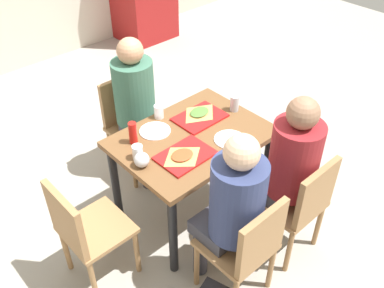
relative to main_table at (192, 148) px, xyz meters
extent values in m
cube|color=#9E998E|center=(0.00, 0.00, -0.65)|extent=(10.00, 10.00, 0.02)
cube|color=brown|center=(0.00, 0.00, 0.09)|extent=(1.06, 0.77, 0.04)
cylinder|color=black|center=(-0.47, -0.33, -0.28)|extent=(0.06, 0.06, 0.70)
cylinder|color=black|center=(0.47, -0.33, -0.28)|extent=(0.06, 0.06, 0.70)
cylinder|color=black|center=(-0.47, 0.33, -0.28)|extent=(0.06, 0.06, 0.70)
cylinder|color=black|center=(0.47, 0.33, -0.28)|extent=(0.06, 0.06, 0.70)
cube|color=#9E7247|center=(-0.26, -0.69, -0.22)|extent=(0.40, 0.40, 0.03)
cube|color=#9E7247|center=(-0.26, -0.87, 0.00)|extent=(0.38, 0.04, 0.40)
cylinder|color=#9E7247|center=(-0.43, -0.52, -0.43)|extent=(0.04, 0.04, 0.41)
cylinder|color=#9E7247|center=(-0.09, -0.52, -0.43)|extent=(0.04, 0.04, 0.41)
cylinder|color=#9E7247|center=(-0.09, -0.86, -0.43)|extent=(0.04, 0.04, 0.41)
cube|color=#9E7247|center=(0.26, -0.69, -0.22)|extent=(0.40, 0.40, 0.03)
cube|color=#9E7247|center=(0.26, -0.87, 0.00)|extent=(0.38, 0.04, 0.40)
cylinder|color=#9E7247|center=(0.09, -0.52, -0.43)|extent=(0.04, 0.04, 0.41)
cylinder|color=#9E7247|center=(0.43, -0.52, -0.43)|extent=(0.04, 0.04, 0.41)
cylinder|color=#9E7247|center=(0.09, -0.86, -0.43)|extent=(0.04, 0.04, 0.41)
cylinder|color=#9E7247|center=(0.43, -0.86, -0.43)|extent=(0.04, 0.04, 0.41)
cube|color=#9E7247|center=(0.00, 0.69, -0.22)|extent=(0.40, 0.40, 0.03)
cube|color=#9E7247|center=(0.00, 0.87, 0.00)|extent=(0.38, 0.04, 0.40)
cylinder|color=#9E7247|center=(0.17, 0.52, -0.43)|extent=(0.04, 0.04, 0.41)
cylinder|color=#9E7247|center=(-0.17, 0.52, -0.43)|extent=(0.04, 0.04, 0.41)
cylinder|color=#9E7247|center=(0.17, 0.86, -0.43)|extent=(0.04, 0.04, 0.41)
cylinder|color=#9E7247|center=(-0.17, 0.86, -0.43)|extent=(0.04, 0.04, 0.41)
cube|color=#9E7247|center=(-0.83, 0.00, -0.22)|extent=(0.40, 0.40, 0.03)
cube|color=#9E7247|center=(-1.01, 0.00, 0.00)|extent=(0.04, 0.38, 0.40)
cylinder|color=#9E7247|center=(-0.66, 0.17, -0.43)|extent=(0.04, 0.04, 0.41)
cylinder|color=#9E7247|center=(-0.66, -0.17, -0.43)|extent=(0.04, 0.04, 0.41)
cylinder|color=#9E7247|center=(-1.00, 0.17, -0.43)|extent=(0.04, 0.04, 0.41)
cylinder|color=#9E7247|center=(-1.00, -0.17, -0.43)|extent=(0.04, 0.04, 0.41)
cylinder|color=#383842|center=(-0.34, -0.46, -0.42)|extent=(0.10, 0.10, 0.44)
cylinder|color=#383842|center=(-0.18, -0.46, -0.42)|extent=(0.10, 0.10, 0.44)
cube|color=#383842|center=(-0.26, -0.56, -0.15)|extent=(0.32, 0.28, 0.10)
cylinder|color=navy|center=(-0.26, -0.67, 0.16)|extent=(0.32, 0.32, 0.52)
sphere|color=#DBAD89|center=(-0.26, -0.67, 0.51)|extent=(0.20, 0.20, 0.20)
cylinder|color=#383842|center=(0.18, -0.46, -0.42)|extent=(0.10, 0.10, 0.44)
cylinder|color=#383842|center=(0.34, -0.46, -0.42)|extent=(0.10, 0.10, 0.44)
cube|color=#383842|center=(0.26, -0.56, -0.15)|extent=(0.32, 0.28, 0.10)
cylinder|color=maroon|center=(0.26, -0.67, 0.16)|extent=(0.32, 0.32, 0.52)
sphere|color=#8C664C|center=(0.26, -0.67, 0.51)|extent=(0.20, 0.20, 0.20)
cylinder|color=#383842|center=(0.08, 0.46, -0.42)|extent=(0.10, 0.10, 0.44)
cylinder|color=#383842|center=(-0.08, 0.46, -0.42)|extent=(0.10, 0.10, 0.44)
cube|color=#383842|center=(0.00, 0.56, -0.15)|extent=(0.32, 0.28, 0.10)
cylinder|color=#386651|center=(0.00, 0.67, 0.16)|extent=(0.32, 0.32, 0.52)
sphere|color=tan|center=(0.00, 0.67, 0.51)|extent=(0.20, 0.20, 0.20)
cube|color=red|center=(-0.18, -0.14, 0.12)|extent=(0.36, 0.27, 0.02)
cube|color=red|center=(0.18, 0.12, 0.12)|extent=(0.36, 0.26, 0.02)
cylinder|color=white|center=(-0.16, 0.21, 0.11)|extent=(0.22, 0.22, 0.01)
cylinder|color=white|center=(0.16, -0.21, 0.11)|extent=(0.22, 0.22, 0.01)
pyramid|color=tan|center=(-0.21, -0.14, 0.13)|extent=(0.22, 0.18, 0.01)
ellipsoid|color=#B74723|center=(-0.21, -0.14, 0.14)|extent=(0.16, 0.13, 0.01)
pyramid|color=tan|center=(0.21, 0.15, 0.13)|extent=(0.25, 0.21, 0.01)
ellipsoid|color=#4C7233|center=(0.21, 0.15, 0.14)|extent=(0.18, 0.14, 0.01)
cylinder|color=white|center=(-0.03, 0.33, 0.16)|extent=(0.07, 0.07, 0.10)
cylinder|color=white|center=(0.03, -0.33, 0.16)|extent=(0.07, 0.07, 0.10)
cylinder|color=white|center=(-0.42, 0.06, 0.16)|extent=(0.07, 0.07, 0.10)
cylinder|color=#B7BCC6|center=(0.45, 0.02, 0.17)|extent=(0.07, 0.07, 0.12)
cylinder|color=red|center=(-0.34, 0.21, 0.19)|extent=(0.06, 0.06, 0.16)
sphere|color=silver|center=(-0.45, -0.02, 0.16)|extent=(0.10, 0.10, 0.10)
camera|label=1|loc=(-1.61, -1.76, 1.92)|focal=40.32mm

